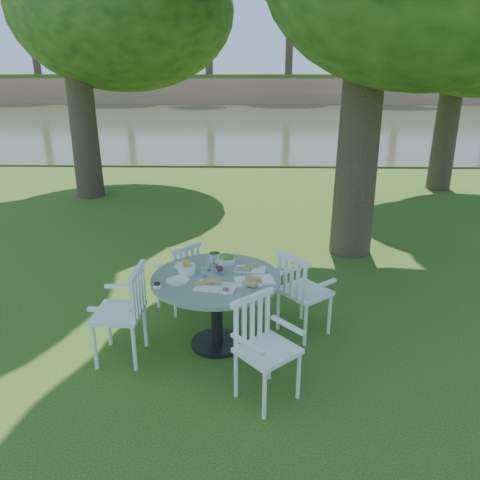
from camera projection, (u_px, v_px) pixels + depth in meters
name	position (u px, v px, depth m)	size (l,w,h in m)	color
ground	(240.00, 310.00, 5.74)	(140.00, 140.00, 0.00)	#21410D
table	(216.00, 291.00, 4.82)	(1.32, 1.32, 0.80)	black
chair_ne	(299.00, 288.00, 5.04)	(0.66, 0.67, 0.96)	white
chair_nw	(182.00, 272.00, 5.61)	(0.59, 0.59, 0.85)	white
chair_sw	(128.00, 307.00, 4.61)	(0.48, 0.51, 0.98)	white
chair_se	(261.00, 339.00, 4.10)	(0.65, 0.65, 0.94)	white
tableware	(215.00, 270.00, 4.82)	(1.19, 0.87, 0.21)	white
river	(250.00, 121.00, 27.36)	(100.00, 28.00, 0.12)	#393D24
far_bank	(255.00, 18.00, 41.92)	(100.00, 18.00, 15.20)	#A7724E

